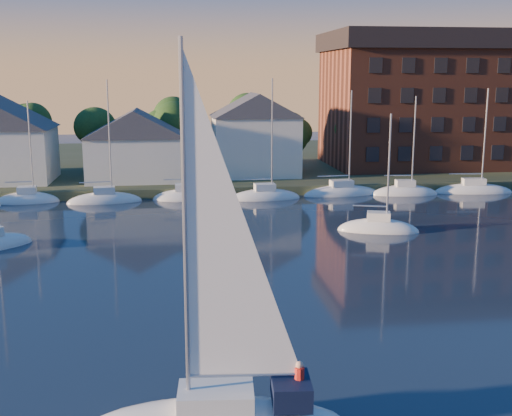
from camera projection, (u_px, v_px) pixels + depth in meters
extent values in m
cube|color=#354025|center=(186.00, 166.00, 92.58)|extent=(160.00, 50.00, 2.00)
cube|color=brown|center=(191.00, 195.00, 70.25)|extent=(120.00, 3.00, 1.00)
cube|color=silver|center=(137.00, 158.00, 73.62)|extent=(11.00, 8.00, 5.00)
cube|color=silver|center=(255.00, 146.00, 77.18)|extent=(10.00, 8.00, 7.00)
cube|color=brown|center=(442.00, 109.00, 85.57)|extent=(30.00, 16.00, 15.00)
cube|color=black|center=(446.00, 41.00, 83.81)|extent=(31.00, 17.00, 2.40)
cylinder|color=#3C2B1B|center=(40.00, 160.00, 78.04)|extent=(0.50, 0.50, 3.50)
sphere|color=#1E3B15|center=(37.00, 123.00, 77.14)|extent=(5.40, 5.40, 5.40)
cylinder|color=#3C2B1B|center=(107.00, 159.00, 79.08)|extent=(0.50, 0.50, 3.50)
sphere|color=#1E3B15|center=(105.00, 123.00, 78.18)|extent=(5.40, 5.40, 5.40)
cylinder|color=#3C2B1B|center=(172.00, 158.00, 80.12)|extent=(0.50, 0.50, 3.50)
sphere|color=#1E3B15|center=(171.00, 122.00, 79.22)|extent=(5.40, 5.40, 5.40)
cylinder|color=#3C2B1B|center=(235.00, 157.00, 81.16)|extent=(0.50, 0.50, 3.50)
sphere|color=#1E3B15|center=(235.00, 121.00, 80.26)|extent=(5.40, 5.40, 5.40)
cylinder|color=#3C2B1B|center=(297.00, 156.00, 82.19)|extent=(0.50, 0.50, 3.50)
sphere|color=#1E3B15|center=(298.00, 121.00, 81.30)|extent=(5.40, 5.40, 5.40)
cylinder|color=#3C2B1B|center=(358.00, 155.00, 83.23)|extent=(0.50, 0.50, 3.50)
sphere|color=#1E3B15|center=(359.00, 120.00, 82.33)|extent=(5.40, 5.40, 5.40)
cylinder|color=#3C2B1B|center=(417.00, 154.00, 84.27)|extent=(0.50, 0.50, 3.50)
sphere|color=#1E3B15|center=(419.00, 120.00, 83.37)|extent=(5.40, 5.40, 5.40)
cylinder|color=#3C2B1B|center=(474.00, 153.00, 85.31)|extent=(0.50, 0.50, 3.50)
sphere|color=#1E3B15|center=(477.00, 119.00, 84.41)|extent=(5.40, 5.40, 5.40)
ellipsoid|color=silver|center=(35.00, 204.00, 65.27)|extent=(7.50, 2.40, 2.20)
cube|color=silver|center=(34.00, 191.00, 65.00)|extent=(2.10, 1.32, 0.70)
cylinder|color=#A5A8AD|center=(38.00, 145.00, 64.16)|extent=(0.16, 0.16, 10.00)
cylinder|color=#A5A8AD|center=(25.00, 183.00, 64.72)|extent=(3.15, 0.12, 0.12)
ellipsoid|color=silver|center=(115.00, 202.00, 66.30)|extent=(7.50, 2.40, 2.20)
cube|color=silver|center=(114.00, 189.00, 66.04)|extent=(2.10, 1.32, 0.70)
cylinder|color=#A5A8AD|center=(120.00, 144.00, 65.20)|extent=(0.16, 0.16, 10.00)
cylinder|color=#A5A8AD|center=(106.00, 181.00, 65.76)|extent=(3.15, 0.12, 0.12)
ellipsoid|color=silver|center=(192.00, 200.00, 67.34)|extent=(7.50, 2.40, 2.20)
cube|color=silver|center=(192.00, 188.00, 67.08)|extent=(2.10, 1.32, 0.70)
cylinder|color=#A5A8AD|center=(198.00, 143.00, 66.24)|extent=(0.16, 0.16, 10.00)
cylinder|color=#A5A8AD|center=(184.00, 180.00, 66.80)|extent=(3.15, 0.12, 0.12)
ellipsoid|color=silver|center=(267.00, 198.00, 68.38)|extent=(7.50, 2.40, 2.20)
cube|color=silver|center=(268.00, 186.00, 68.12)|extent=(2.10, 1.32, 0.70)
cylinder|color=#A5A8AD|center=(275.00, 142.00, 67.28)|extent=(0.16, 0.16, 10.00)
cylinder|color=#A5A8AD|center=(260.00, 178.00, 67.84)|extent=(3.15, 0.12, 0.12)
ellipsoid|color=silver|center=(340.00, 196.00, 69.42)|extent=(7.50, 2.40, 2.20)
cube|color=silver|center=(341.00, 184.00, 69.15)|extent=(2.10, 1.32, 0.70)
cylinder|color=#A5A8AD|center=(349.00, 141.00, 68.31)|extent=(0.16, 0.16, 10.00)
cylinder|color=#A5A8AD|center=(333.00, 177.00, 68.88)|extent=(3.15, 0.12, 0.12)
ellipsoid|color=silver|center=(411.00, 194.00, 70.45)|extent=(7.50, 2.40, 2.20)
cube|color=silver|center=(412.00, 183.00, 70.19)|extent=(2.10, 1.32, 0.70)
cylinder|color=#A5A8AD|center=(421.00, 140.00, 69.35)|extent=(0.16, 0.16, 10.00)
cylinder|color=#A5A8AD|center=(405.00, 175.00, 69.91)|extent=(3.15, 0.12, 0.12)
ellipsoid|color=silver|center=(480.00, 193.00, 71.49)|extent=(7.50, 2.40, 2.20)
cube|color=silver|center=(481.00, 181.00, 71.23)|extent=(2.10, 1.32, 0.70)
cylinder|color=#A5A8AD|center=(490.00, 139.00, 70.39)|extent=(0.16, 0.16, 10.00)
cylinder|color=#A5A8AD|center=(474.00, 174.00, 70.95)|extent=(3.15, 0.12, 0.12)
cube|color=silver|center=(216.00, 397.00, 23.28)|extent=(2.88, 1.96, 0.70)
cylinder|color=#A5A8AD|center=(185.00, 232.00, 21.99)|extent=(0.16, 0.16, 13.07)
cylinder|color=#A5A8AD|center=(245.00, 375.00, 23.16)|extent=(4.11, 0.46, 0.12)
cube|color=black|center=(291.00, 390.00, 23.38)|extent=(1.55, 2.00, 0.90)
ellipsoid|color=silver|center=(378.00, 231.00, 53.68)|extent=(7.13, 4.13, 2.20)
cube|color=silver|center=(379.00, 216.00, 53.42)|extent=(2.17, 1.75, 0.70)
cylinder|color=#A5A8AD|center=(389.00, 168.00, 52.49)|extent=(0.16, 0.16, 8.84)
cylinder|color=#A5A8AD|center=(370.00, 206.00, 53.36)|extent=(2.76, 0.93, 0.12)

